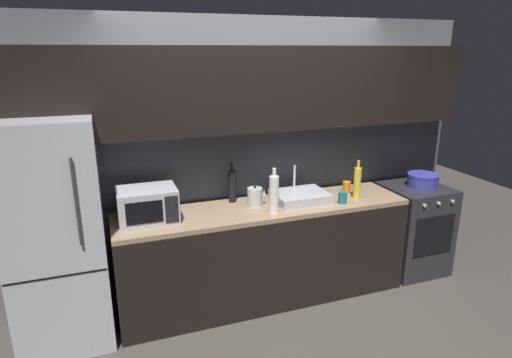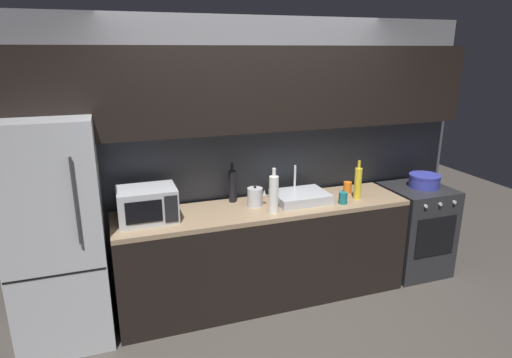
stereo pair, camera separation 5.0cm
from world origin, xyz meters
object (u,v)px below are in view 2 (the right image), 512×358
at_px(wine_bottle_dark, 232,186).
at_px(cooking_pot, 424,181).
at_px(kettle, 255,197).
at_px(wine_bottle_yellow, 358,183).
at_px(refrigerator, 57,234).
at_px(mug_teal, 343,198).
at_px(microwave, 147,204).
at_px(wine_bottle_white, 274,194).
at_px(mug_orange, 347,187).
at_px(oven_range, 414,229).

relative_size(wine_bottle_dark, cooking_pot, 1.18).
relative_size(kettle, wine_bottle_yellow, 0.52).
bearing_deg(wine_bottle_yellow, cooking_pot, 5.91).
distance_m(refrigerator, mug_teal, 2.37).
height_order(microwave, wine_bottle_white, wine_bottle_white).
bearing_deg(cooking_pot, refrigerator, -180.00).
height_order(wine_bottle_dark, mug_orange, wine_bottle_dark).
bearing_deg(wine_bottle_dark, microwave, -165.64).
relative_size(kettle, mug_orange, 1.78).
height_order(wine_bottle_white, mug_orange, wine_bottle_white).
relative_size(microwave, cooking_pot, 1.52).
bearing_deg(microwave, kettle, 1.91).
distance_m(kettle, wine_bottle_white, 0.24).
bearing_deg(refrigerator, kettle, 1.76).
relative_size(wine_bottle_yellow, mug_teal, 3.43).
distance_m(microwave, wine_bottle_yellow, 1.87).
bearing_deg(cooking_pot, mug_orange, 172.95).
relative_size(wine_bottle_white, cooking_pot, 1.28).
height_order(wine_bottle_yellow, mug_orange, wine_bottle_yellow).
bearing_deg(wine_bottle_yellow, kettle, 171.93).
distance_m(wine_bottle_yellow, wine_bottle_white, 0.86).
xyz_separation_m(refrigerator, cooking_pot, (3.37, 0.00, 0.08)).
xyz_separation_m(wine_bottle_yellow, mug_orange, (0.01, 0.19, -0.10)).
height_order(refrigerator, kettle, refrigerator).
distance_m(oven_range, mug_teal, 1.09).
xyz_separation_m(kettle, wine_bottle_white, (0.09, -0.21, 0.08)).
distance_m(microwave, wine_bottle_dark, 0.79).
height_order(oven_range, wine_bottle_white, wine_bottle_white).
bearing_deg(microwave, cooking_pot, -0.39).
bearing_deg(wine_bottle_white, mug_orange, 16.80).
bearing_deg(refrigerator, mug_teal, -3.85).
bearing_deg(wine_bottle_dark, mug_teal, -22.22).
bearing_deg(mug_teal, wine_bottle_yellow, 21.21).
relative_size(kettle, wine_bottle_white, 0.48).
distance_m(mug_orange, mug_teal, 0.33).
bearing_deg(refrigerator, mug_orange, 2.25).
relative_size(refrigerator, kettle, 9.55).
xyz_separation_m(kettle, mug_orange, (0.96, 0.05, -0.03)).
relative_size(oven_range, wine_bottle_yellow, 2.50).
xyz_separation_m(mug_orange, mug_teal, (-0.20, -0.26, 0.00)).
bearing_deg(wine_bottle_white, wine_bottle_yellow, 5.02).
height_order(microwave, mug_teal, microwave).
bearing_deg(wine_bottle_yellow, microwave, 176.83).
bearing_deg(wine_bottle_white, kettle, 113.77).
relative_size(refrigerator, cooking_pot, 5.84).
bearing_deg(wine_bottle_dark, wine_bottle_yellow, -15.18).
xyz_separation_m(refrigerator, wine_bottle_white, (1.70, -0.16, 0.18)).
height_order(kettle, wine_bottle_white, wine_bottle_white).
height_order(oven_range, kettle, kettle).
height_order(mug_teal, cooking_pot, cooking_pot).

